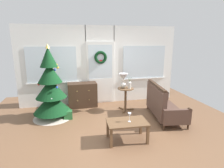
{
  "coord_description": "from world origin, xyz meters",
  "views": [
    {
      "loc": [
        -0.95,
        -3.85,
        2.08
      ],
      "look_at": [
        0.05,
        0.55,
        1.0
      ],
      "focal_mm": 29.19,
      "sensor_mm": 36.0,
      "label": 1
    }
  ],
  "objects_px": {
    "gift_box": "(68,115)",
    "settee_sofa": "(162,105)",
    "dresser_cabinet": "(83,95)",
    "flower_vase": "(130,85)",
    "wine_glass": "(130,115)",
    "table_lamp": "(123,79)",
    "christmas_tree": "(51,91)",
    "side_table": "(126,95)",
    "coffee_table": "(127,124)"
  },
  "relations": [
    {
      "from": "settee_sofa",
      "to": "gift_box",
      "type": "xyz_separation_m",
      "value": [
        -2.51,
        0.52,
        -0.27
      ]
    },
    {
      "from": "side_table",
      "to": "flower_vase",
      "type": "xyz_separation_m",
      "value": [
        0.1,
        -0.06,
        0.32
      ]
    },
    {
      "from": "coffee_table",
      "to": "gift_box",
      "type": "distance_m",
      "value": 1.89
    },
    {
      "from": "wine_glass",
      "to": "table_lamp",
      "type": "bearing_deg",
      "value": 78.01
    },
    {
      "from": "christmas_tree",
      "to": "dresser_cabinet",
      "type": "xyz_separation_m",
      "value": [
        0.87,
        0.69,
        -0.36
      ]
    },
    {
      "from": "flower_vase",
      "to": "gift_box",
      "type": "height_order",
      "value": "flower_vase"
    },
    {
      "from": "settee_sofa",
      "to": "side_table",
      "type": "relative_size",
      "value": 2.29
    },
    {
      "from": "coffee_table",
      "to": "gift_box",
      "type": "relative_size",
      "value": 3.9
    },
    {
      "from": "side_table",
      "to": "table_lamp",
      "type": "xyz_separation_m",
      "value": [
        -0.06,
        0.04,
        0.49
      ]
    },
    {
      "from": "flower_vase",
      "to": "coffee_table",
      "type": "bearing_deg",
      "value": -109.51
    },
    {
      "from": "gift_box",
      "to": "flower_vase",
      "type": "bearing_deg",
      "value": 5.82
    },
    {
      "from": "christmas_tree",
      "to": "table_lamp",
      "type": "xyz_separation_m",
      "value": [
        2.05,
        0.11,
        0.24
      ]
    },
    {
      "from": "table_lamp",
      "to": "coffee_table",
      "type": "height_order",
      "value": "table_lamp"
    },
    {
      "from": "coffee_table",
      "to": "christmas_tree",
      "type": "bearing_deg",
      "value": 136.0
    },
    {
      "from": "table_lamp",
      "to": "coffee_table",
      "type": "bearing_deg",
      "value": -103.45
    },
    {
      "from": "side_table",
      "to": "gift_box",
      "type": "distance_m",
      "value": 1.76
    },
    {
      "from": "flower_vase",
      "to": "wine_glass",
      "type": "bearing_deg",
      "value": -107.99
    },
    {
      "from": "flower_vase",
      "to": "dresser_cabinet",
      "type": "bearing_deg",
      "value": 152.98
    },
    {
      "from": "coffee_table",
      "to": "gift_box",
      "type": "height_order",
      "value": "coffee_table"
    },
    {
      "from": "settee_sofa",
      "to": "gift_box",
      "type": "distance_m",
      "value": 2.57
    },
    {
      "from": "dresser_cabinet",
      "to": "settee_sofa",
      "type": "bearing_deg",
      "value": -33.98
    },
    {
      "from": "settee_sofa",
      "to": "side_table",
      "type": "distance_m",
      "value": 1.12
    },
    {
      "from": "wine_glass",
      "to": "gift_box",
      "type": "relative_size",
      "value": 0.88
    },
    {
      "from": "dresser_cabinet",
      "to": "wine_glass",
      "type": "distance_m",
      "value": 2.45
    },
    {
      "from": "dresser_cabinet",
      "to": "gift_box",
      "type": "distance_m",
      "value": 1.02
    },
    {
      "from": "christmas_tree",
      "to": "side_table",
      "type": "distance_m",
      "value": 2.13
    },
    {
      "from": "flower_vase",
      "to": "side_table",
      "type": "bearing_deg",
      "value": 149.04
    },
    {
      "from": "christmas_tree",
      "to": "wine_glass",
      "type": "xyz_separation_m",
      "value": [
        1.69,
        -1.61,
        -0.17
      ]
    },
    {
      "from": "christmas_tree",
      "to": "wine_glass",
      "type": "bearing_deg",
      "value": -43.58
    },
    {
      "from": "dresser_cabinet",
      "to": "wine_glass",
      "type": "bearing_deg",
      "value": -70.42
    },
    {
      "from": "flower_vase",
      "to": "wine_glass",
      "type": "distance_m",
      "value": 1.71
    },
    {
      "from": "dresser_cabinet",
      "to": "table_lamp",
      "type": "height_order",
      "value": "table_lamp"
    },
    {
      "from": "dresser_cabinet",
      "to": "flower_vase",
      "type": "relative_size",
      "value": 2.6
    },
    {
      "from": "wine_glass",
      "to": "gift_box",
      "type": "xyz_separation_m",
      "value": [
        -1.27,
        1.43,
        -0.46
      ]
    },
    {
      "from": "christmas_tree",
      "to": "gift_box",
      "type": "distance_m",
      "value": 0.78
    },
    {
      "from": "dresser_cabinet",
      "to": "settee_sofa",
      "type": "relative_size",
      "value": 0.57
    },
    {
      "from": "table_lamp",
      "to": "flower_vase",
      "type": "xyz_separation_m",
      "value": [
        0.16,
        -0.1,
        -0.17
      ]
    },
    {
      "from": "side_table",
      "to": "gift_box",
      "type": "bearing_deg",
      "value": -171.85
    },
    {
      "from": "dresser_cabinet",
      "to": "flower_vase",
      "type": "height_order",
      "value": "flower_vase"
    },
    {
      "from": "side_table",
      "to": "dresser_cabinet",
      "type": "bearing_deg",
      "value": 153.31
    },
    {
      "from": "side_table",
      "to": "table_lamp",
      "type": "bearing_deg",
      "value": 146.31
    },
    {
      "from": "settee_sofa",
      "to": "christmas_tree",
      "type": "bearing_deg",
      "value": 166.68
    },
    {
      "from": "dresser_cabinet",
      "to": "table_lamp",
      "type": "relative_size",
      "value": 2.07
    },
    {
      "from": "gift_box",
      "to": "settee_sofa",
      "type": "bearing_deg",
      "value": -11.63
    },
    {
      "from": "christmas_tree",
      "to": "wine_glass",
      "type": "height_order",
      "value": "christmas_tree"
    },
    {
      "from": "table_lamp",
      "to": "flower_vase",
      "type": "bearing_deg",
      "value": -32.01
    },
    {
      "from": "table_lamp",
      "to": "wine_glass",
      "type": "relative_size",
      "value": 2.26
    },
    {
      "from": "dresser_cabinet",
      "to": "side_table",
      "type": "height_order",
      "value": "dresser_cabinet"
    },
    {
      "from": "settee_sofa",
      "to": "gift_box",
      "type": "bearing_deg",
      "value": 168.37
    },
    {
      "from": "flower_vase",
      "to": "coffee_table",
      "type": "relative_size",
      "value": 0.41
    }
  ]
}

